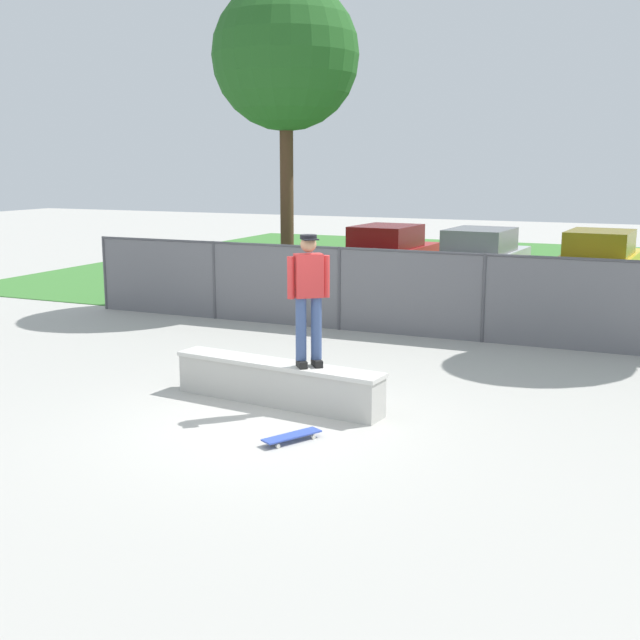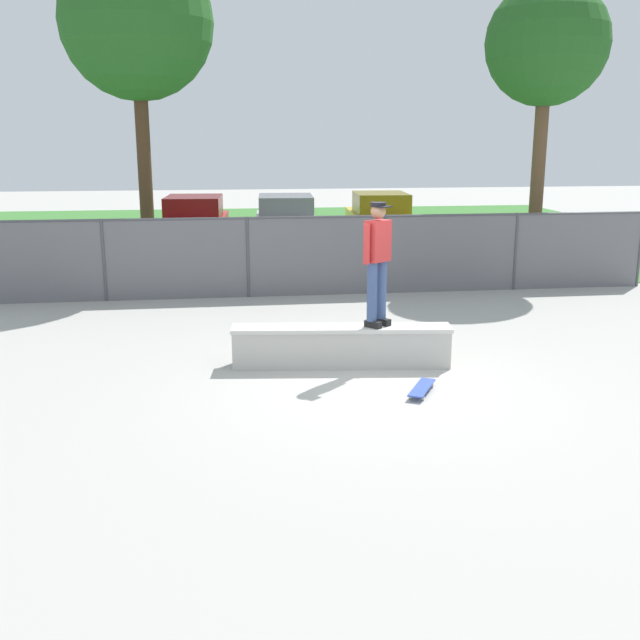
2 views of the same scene
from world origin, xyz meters
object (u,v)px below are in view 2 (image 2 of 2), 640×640
Objects in this scene: car_red at (195,223)px; car_silver at (286,222)px; concrete_ledge at (341,346)px; skateboarder at (377,258)px; skateboard at (422,388)px; tree_near_right at (547,46)px; tree_near_left at (137,24)px; car_yellow at (380,219)px.

car_red is 1.00× the size of car_silver.
skateboarder is at bearing -5.21° from concrete_ledge.
skateboarder is 0.43× the size of car_silver.
skateboarder reaches higher than concrete_ledge.
tree_near_right reaches higher than skateboard.
tree_near_left is at bearing -101.55° from car_red.
car_red is (-8.31, 5.53, -4.56)m from tree_near_right.
car_silver is at bearing 135.57° from tree_near_right.
skateboard is at bearing -99.92° from car_yellow.
tree_near_left is (-3.96, 7.46, 4.17)m from skateboarder.
concrete_ledge is at bearing -131.57° from tree_near_right.
car_yellow is at bearing 75.25° from concrete_ledge.
car_silver is (0.26, 12.03, 0.53)m from concrete_ledge.
skateboarder is 0.43× the size of car_red.
skateboarder is 13.05m from car_yellow.
skateboarder is at bearing -128.73° from tree_near_right.
car_silver reaches higher than skateboard.
tree_near_left is 1.76× the size of car_red.
tree_near_left is 7.73m from car_silver.
concrete_ledge is 10.15m from tree_near_right.
tree_near_left reaches higher than car_red.
skateboarder reaches higher than car_yellow.
skateboard is 10.76m from tree_near_right.
tree_near_right reaches higher than car_silver.
car_silver is at bearing 91.22° from skateboarder.
car_silver is at bearing 51.27° from tree_near_left.
skateboard is 0.18× the size of car_yellow.
tree_near_left is at bearing -128.73° from car_silver.
car_yellow is at bearing 77.51° from skateboarder.
skateboarder is 0.43× the size of car_yellow.
car_red is (-3.00, 12.15, -0.81)m from skateboarder.
tree_near_left is at bearing 174.81° from tree_near_right.
skateboarder reaches higher than car_red.
concrete_ledge is 0.77× the size of car_yellow.
skateboarder is 9.42m from tree_near_left.
tree_near_left is at bearing 117.95° from skateboarder.
concrete_ledge is at bearing -78.43° from car_red.
concrete_ledge is 0.77× the size of car_silver.
skateboard is 14.26m from car_yellow.
car_silver is at bearing 92.65° from skateboard.
car_red is at bearing 146.34° from tree_near_right.
tree_near_left is (-4.32, 8.78, 5.75)m from skateboard.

